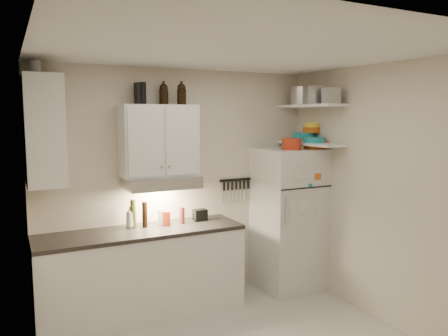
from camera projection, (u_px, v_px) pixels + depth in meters
name	position (u px, v px, depth m)	size (l,w,h in m)	color
ceiling	(247.00, 49.00, 3.46)	(3.20, 3.00, 0.02)	white
back_wall	(180.00, 185.00, 4.95)	(3.20, 0.02, 2.60)	beige
left_wall	(35.00, 235.00, 2.89)	(0.02, 3.00, 2.60)	beige
right_wall	(387.00, 195.00, 4.33)	(0.02, 3.00, 2.60)	beige
base_cabinet	(142.00, 275.00, 4.53)	(2.10, 0.60, 0.88)	white
countertop	(141.00, 232.00, 4.48)	(2.10, 0.62, 0.04)	#282522
upper_cabinet	(159.00, 141.00, 4.60)	(0.80, 0.33, 0.75)	white
side_cabinet	(44.00, 131.00, 3.96)	(0.33, 0.55, 1.00)	white
range_hood	(162.00, 182.00, 4.59)	(0.76, 0.46, 0.12)	silver
fridge	(288.00, 219.00, 5.25)	(0.70, 0.68, 1.70)	silver
shelf_hi	(311.00, 106.00, 5.06)	(0.30, 0.95, 0.03)	white
shelf_lo	(311.00, 144.00, 5.11)	(0.30, 0.95, 0.03)	white
knife_strip	(236.00, 180.00, 5.24)	(0.42, 0.02, 0.03)	black
dutch_oven	(291.00, 144.00, 4.99)	(0.23, 0.23, 0.13)	#A92D13
book_stack	(313.00, 145.00, 5.14)	(0.22, 0.28, 0.09)	orange
spice_jar	(302.00, 145.00, 5.06)	(0.06, 0.06, 0.10)	silver
stock_pot	(302.00, 96.00, 5.28)	(0.30, 0.30, 0.21)	silver
tin_a	(314.00, 95.00, 4.99)	(0.21, 0.19, 0.21)	#AAAAAD
tin_b	(331.00, 96.00, 4.74)	(0.17, 0.17, 0.17)	#AAAAAD
bowl_teal	(304.00, 137.00, 5.30)	(0.27, 0.27, 0.11)	teal
bowl_orange	(312.00, 130.00, 5.24)	(0.22, 0.22, 0.07)	#BC5311
bowl_yellow	(312.00, 125.00, 5.23)	(0.17, 0.17, 0.05)	yellow
plates	(314.00, 140.00, 5.04)	(0.26, 0.26, 0.06)	teal
growler_a	(164.00, 94.00, 4.62)	(0.10, 0.10, 0.23)	black
growler_b	(182.00, 94.00, 4.64)	(0.10, 0.10, 0.23)	black
thermos_a	(142.00, 93.00, 4.54)	(0.08, 0.08, 0.23)	black
thermos_b	(138.00, 94.00, 4.45)	(0.08, 0.08, 0.22)	black
side_jar	(35.00, 68.00, 3.98)	(0.10, 0.10, 0.14)	silver
soap_bottle	(130.00, 216.00, 4.55)	(0.10, 0.10, 0.26)	white
pepper_mill	(182.00, 215.00, 4.73)	(0.06, 0.06, 0.18)	maroon
oil_bottle	(133.00, 214.00, 4.55)	(0.06, 0.06, 0.30)	#515F17
vinegar_bottle	(145.00, 215.00, 4.57)	(0.06, 0.06, 0.27)	black
clear_bottle	(161.00, 217.00, 4.66)	(0.06, 0.06, 0.18)	silver
red_jar	(167.00, 219.00, 4.64)	(0.08, 0.08, 0.16)	#A92D13
caddy	(200.00, 215.00, 4.87)	(0.15, 0.10, 0.13)	black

